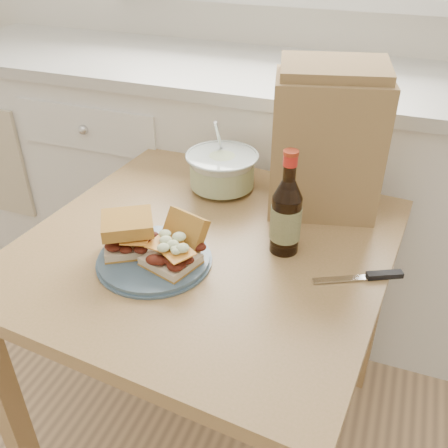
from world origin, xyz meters
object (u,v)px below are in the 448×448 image
(dining_table, at_px, (206,276))
(plate, at_px, (154,259))
(coleslaw_bowl, at_px, (222,172))
(beer_bottle, at_px, (286,215))
(paper_bag, at_px, (326,147))

(dining_table, relative_size, plate, 3.61)
(plate, bearing_deg, coleslaw_bowl, 86.82)
(dining_table, distance_m, plate, 0.18)
(coleslaw_bowl, xyz_separation_m, beer_bottle, (0.25, -0.23, 0.04))
(coleslaw_bowl, distance_m, beer_bottle, 0.34)
(plate, distance_m, coleslaw_bowl, 0.39)
(plate, xyz_separation_m, coleslaw_bowl, (0.02, 0.39, 0.04))
(beer_bottle, distance_m, paper_bag, 0.24)
(plate, distance_m, beer_bottle, 0.32)
(dining_table, xyz_separation_m, plate, (-0.08, -0.11, 0.11))
(beer_bottle, height_order, paper_bag, paper_bag)
(plate, bearing_deg, paper_bag, 51.07)
(dining_table, height_order, plate, plate)
(dining_table, relative_size, paper_bag, 2.61)
(beer_bottle, bearing_deg, dining_table, 170.08)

